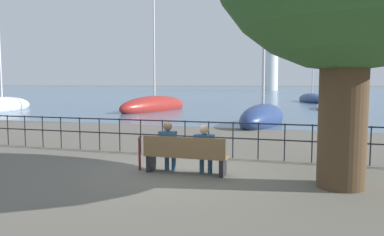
{
  "coord_description": "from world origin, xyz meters",
  "views": [
    {
      "loc": [
        2.7,
        -8.38,
        2.13
      ],
      "look_at": [
        0.0,
        0.5,
        1.29
      ],
      "focal_mm": 35.0,
      "sensor_mm": 36.0,
      "label": 1
    }
  ],
  "objects_px": {
    "sailboat_0": "(263,117)",
    "seated_person_right": "(204,147)",
    "closed_umbrella": "(140,151)",
    "sailboat_2": "(2,106)",
    "harbor_lighthouse": "(270,56)",
    "seated_person_left": "(168,144)",
    "sailboat_3": "(312,99)",
    "sailboat_4": "(155,106)",
    "sailboat_1": "(332,106)",
    "park_bench": "(185,156)"
  },
  "relations": [
    {
      "from": "seated_person_right",
      "to": "harbor_lighthouse",
      "type": "height_order",
      "value": "harbor_lighthouse"
    },
    {
      "from": "sailboat_2",
      "to": "sailboat_3",
      "type": "bearing_deg",
      "value": 31.62
    },
    {
      "from": "sailboat_0",
      "to": "seated_person_right",
      "type": "bearing_deg",
      "value": -82.57
    },
    {
      "from": "seated_person_left",
      "to": "sailboat_3",
      "type": "relative_size",
      "value": 0.11
    },
    {
      "from": "sailboat_4",
      "to": "sailboat_0",
      "type": "bearing_deg",
      "value": -26.62
    },
    {
      "from": "closed_umbrella",
      "to": "sailboat_3",
      "type": "relative_size",
      "value": 0.08
    },
    {
      "from": "park_bench",
      "to": "sailboat_3",
      "type": "relative_size",
      "value": 0.18
    },
    {
      "from": "seated_person_left",
      "to": "sailboat_4",
      "type": "relative_size",
      "value": 0.12
    },
    {
      "from": "seated_person_left",
      "to": "sailboat_4",
      "type": "xyz_separation_m",
      "value": [
        -8.39,
        19.28,
        -0.3
      ]
    },
    {
      "from": "seated_person_right",
      "to": "harbor_lighthouse",
      "type": "bearing_deg",
      "value": 94.54
    },
    {
      "from": "sailboat_1",
      "to": "sailboat_0",
      "type": "bearing_deg",
      "value": -99.21
    },
    {
      "from": "seated_person_left",
      "to": "sailboat_0",
      "type": "bearing_deg",
      "value": 84.94
    },
    {
      "from": "seated_person_left",
      "to": "seated_person_right",
      "type": "height_order",
      "value": "seated_person_left"
    },
    {
      "from": "closed_umbrella",
      "to": "sailboat_2",
      "type": "height_order",
      "value": "sailboat_2"
    },
    {
      "from": "closed_umbrella",
      "to": "sailboat_0",
      "type": "bearing_deg",
      "value": 81.3
    },
    {
      "from": "seated_person_left",
      "to": "harbor_lighthouse",
      "type": "distance_m",
      "value": 121.94
    },
    {
      "from": "sailboat_1",
      "to": "sailboat_4",
      "type": "xyz_separation_m",
      "value": [
        -13.74,
        -6.71,
        0.15
      ]
    },
    {
      "from": "seated_person_right",
      "to": "sailboat_4",
      "type": "bearing_deg",
      "value": 115.76
    },
    {
      "from": "seated_person_left",
      "to": "closed_umbrella",
      "type": "relative_size",
      "value": 1.42
    },
    {
      "from": "seated_person_left",
      "to": "sailboat_1",
      "type": "bearing_deg",
      "value": 78.37
    },
    {
      "from": "sailboat_4",
      "to": "harbor_lighthouse",
      "type": "bearing_deg",
      "value": 103.22
    },
    {
      "from": "sailboat_4",
      "to": "harbor_lighthouse",
      "type": "relative_size",
      "value": 0.42
    },
    {
      "from": "seated_person_left",
      "to": "sailboat_2",
      "type": "relative_size",
      "value": 0.11
    },
    {
      "from": "seated_person_right",
      "to": "sailboat_2",
      "type": "xyz_separation_m",
      "value": [
        -21.11,
        15.88,
        -0.3
      ]
    },
    {
      "from": "sailboat_0",
      "to": "sailboat_3",
      "type": "relative_size",
      "value": 1.06
    },
    {
      "from": "park_bench",
      "to": "sailboat_3",
      "type": "xyz_separation_m",
      "value": [
        3.42,
        38.56,
        -0.11
      ]
    },
    {
      "from": "seated_person_left",
      "to": "sailboat_2",
      "type": "height_order",
      "value": "sailboat_2"
    },
    {
      "from": "park_bench",
      "to": "seated_person_right",
      "type": "distance_m",
      "value": 0.51
    },
    {
      "from": "closed_umbrella",
      "to": "sailboat_3",
      "type": "bearing_deg",
      "value": 83.16
    },
    {
      "from": "sailboat_1",
      "to": "park_bench",
      "type": "bearing_deg",
      "value": -93.23
    },
    {
      "from": "seated_person_left",
      "to": "harbor_lighthouse",
      "type": "xyz_separation_m",
      "value": [
        -8.7,
        121.15,
        10.84
      ]
    },
    {
      "from": "harbor_lighthouse",
      "to": "sailboat_3",
      "type": "bearing_deg",
      "value": -81.35
    },
    {
      "from": "seated_person_right",
      "to": "sailboat_0",
      "type": "distance_m",
      "value": 11.47
    },
    {
      "from": "sailboat_1",
      "to": "sailboat_4",
      "type": "distance_m",
      "value": 15.29
    },
    {
      "from": "seated_person_left",
      "to": "sailboat_3",
      "type": "distance_m",
      "value": 38.68
    },
    {
      "from": "closed_umbrella",
      "to": "sailboat_3",
      "type": "xyz_separation_m",
      "value": [
        4.62,
        38.52,
        -0.15
      ]
    },
    {
      "from": "sailboat_0",
      "to": "sailboat_1",
      "type": "height_order",
      "value": "sailboat_0"
    },
    {
      "from": "sailboat_3",
      "to": "harbor_lighthouse",
      "type": "height_order",
      "value": "harbor_lighthouse"
    },
    {
      "from": "closed_umbrella",
      "to": "harbor_lighthouse",
      "type": "height_order",
      "value": "harbor_lighthouse"
    },
    {
      "from": "sailboat_0",
      "to": "sailboat_2",
      "type": "bearing_deg",
      "value": 176.24
    },
    {
      "from": "closed_umbrella",
      "to": "sailboat_4",
      "type": "bearing_deg",
      "value": 111.61
    },
    {
      "from": "seated_person_right",
      "to": "sailboat_4",
      "type": "relative_size",
      "value": 0.11
    },
    {
      "from": "sailboat_1",
      "to": "sailboat_3",
      "type": "bearing_deg",
      "value": 104.14
    },
    {
      "from": "park_bench",
      "to": "seated_person_right",
      "type": "bearing_deg",
      "value": 9.92
    },
    {
      "from": "harbor_lighthouse",
      "to": "closed_umbrella",
      "type": "bearing_deg",
      "value": -86.24
    },
    {
      "from": "closed_umbrella",
      "to": "harbor_lighthouse",
      "type": "relative_size",
      "value": 0.04
    },
    {
      "from": "sailboat_2",
      "to": "harbor_lighthouse",
      "type": "bearing_deg",
      "value": 72.18
    },
    {
      "from": "seated_person_right",
      "to": "sailboat_2",
      "type": "relative_size",
      "value": 0.1
    },
    {
      "from": "seated_person_right",
      "to": "sailboat_1",
      "type": "xyz_separation_m",
      "value": [
        4.44,
        25.98,
        -0.43
      ]
    },
    {
      "from": "park_bench",
      "to": "closed_umbrella",
      "type": "xyz_separation_m",
      "value": [
        -1.2,
        0.04,
        0.04
      ]
    }
  ]
}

